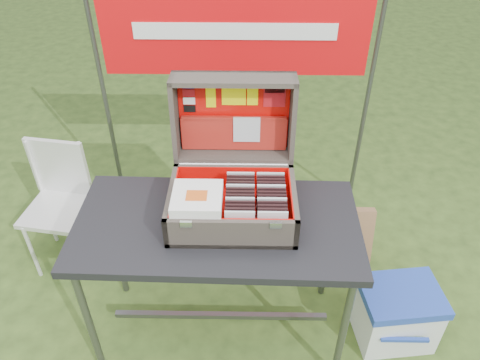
{
  "coord_description": "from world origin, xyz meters",
  "views": [
    {
      "loc": [
        0.07,
        -1.61,
        2.29
      ],
      "look_at": [
        0.05,
        0.1,
        0.96
      ],
      "focal_mm": 35.0,
      "sensor_mm": 36.0,
      "label": 1
    }
  ],
  "objects_px": {
    "chair": "(58,212)",
    "cardboard_box": "(340,239)",
    "suitcase": "(232,161)",
    "table": "(219,281)",
    "cooler": "(396,314)"
  },
  "relations": [
    {
      "from": "table",
      "to": "chair",
      "type": "distance_m",
      "value": 1.14
    },
    {
      "from": "cooler",
      "to": "table",
      "type": "bearing_deg",
      "value": 171.81
    },
    {
      "from": "suitcase",
      "to": "cardboard_box",
      "type": "height_order",
      "value": "suitcase"
    },
    {
      "from": "table",
      "to": "suitcase",
      "type": "height_order",
      "value": "suitcase"
    },
    {
      "from": "chair",
      "to": "cardboard_box",
      "type": "height_order",
      "value": "chair"
    },
    {
      "from": "suitcase",
      "to": "cooler",
      "type": "xyz_separation_m",
      "value": [
        0.87,
        -0.12,
        -0.92
      ]
    },
    {
      "from": "table",
      "to": "cardboard_box",
      "type": "xyz_separation_m",
      "value": [
        0.72,
        0.51,
        -0.2
      ]
    },
    {
      "from": "suitcase",
      "to": "table",
      "type": "bearing_deg",
      "value": -126.8
    },
    {
      "from": "suitcase",
      "to": "chair",
      "type": "xyz_separation_m",
      "value": [
        -1.08,
        0.43,
        -0.7
      ]
    },
    {
      "from": "suitcase",
      "to": "cooler",
      "type": "relative_size",
      "value": 1.4
    },
    {
      "from": "cardboard_box",
      "to": "table",
      "type": "bearing_deg",
      "value": -143.73
    },
    {
      "from": "suitcase",
      "to": "cardboard_box",
      "type": "relative_size",
      "value": 1.37
    },
    {
      "from": "cooler",
      "to": "cardboard_box",
      "type": "distance_m",
      "value": 0.58
    },
    {
      "from": "cooler",
      "to": "cardboard_box",
      "type": "relative_size",
      "value": 0.98
    },
    {
      "from": "cardboard_box",
      "to": "cooler",
      "type": "bearing_deg",
      "value": -66.16
    }
  ]
}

